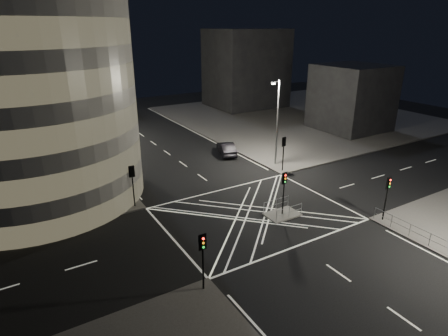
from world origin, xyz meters
TOP-DOWN VIEW (x-y plane):
  - ground at (0.00, 0.00)m, footprint 120.00×120.00m
  - sidewalk_far_right at (29.00, 27.00)m, footprint 42.00×42.00m
  - central_island at (2.00, -1.50)m, footprint 3.00×2.00m
  - building_right_far at (26.00, 40.00)m, footprint 14.00×12.00m
  - building_right_near at (30.00, 16.00)m, footprint 10.00×10.00m
  - building_far_end at (-4.00, 58.00)m, footprint 18.00×8.00m
  - tree_a at (-10.50, 9.00)m, footprint 4.32×4.32m
  - tree_b at (-10.50, 15.00)m, footprint 4.34×4.34m
  - tree_c at (-10.50, 21.00)m, footprint 3.93×3.93m
  - tree_d at (-10.50, 27.00)m, footprint 4.84×4.84m
  - tree_e at (-10.50, 33.00)m, footprint 4.22×4.22m
  - traffic_signal_fl at (-8.80, 6.80)m, footprint 0.55×0.22m
  - traffic_signal_nl at (-8.80, -6.80)m, footprint 0.55×0.22m
  - traffic_signal_fr at (8.80, 6.80)m, footprint 0.55×0.22m
  - traffic_signal_nr at (8.80, -6.80)m, footprint 0.55×0.22m
  - traffic_signal_island at (2.00, -1.50)m, footprint 0.55×0.22m
  - street_lamp_left_near at (-9.44, 12.00)m, footprint 1.25×0.25m
  - street_lamp_left_far at (-9.44, 30.00)m, footprint 1.25×0.25m
  - street_lamp_right_far at (9.44, 9.00)m, footprint 1.25×0.25m
  - railing_near_right at (8.30, -12.15)m, footprint 0.06×11.70m
  - railing_island_south at (2.00, -2.40)m, footprint 2.80×0.06m
  - railing_island_north at (2.00, -0.60)m, footprint 2.80×0.06m
  - sedan at (6.41, 15.32)m, footprint 3.29×5.33m

SIDE VIEW (x-z plane):
  - ground at x=0.00m, z-range 0.00..0.00m
  - sidewalk_far_right at x=29.00m, z-range 0.00..0.15m
  - central_island at x=2.00m, z-range 0.00..0.15m
  - railing_near_right at x=8.30m, z-range 0.15..1.25m
  - railing_island_south at x=2.00m, z-range 0.15..1.25m
  - railing_island_north at x=2.00m, z-range 0.15..1.25m
  - sedan at x=6.41m, z-range 0.00..1.66m
  - traffic_signal_fl at x=-8.80m, z-range 0.91..4.91m
  - traffic_signal_nl at x=-8.80m, z-range 0.91..4.91m
  - traffic_signal_fr at x=8.80m, z-range 0.91..4.91m
  - traffic_signal_nr at x=8.80m, z-range 0.91..4.91m
  - traffic_signal_island at x=2.00m, z-range 0.91..4.91m
  - tree_c at x=-10.50m, z-range 1.21..7.87m
  - tree_a at x=-10.50m, z-range 1.22..8.35m
  - tree_e at x=-10.50m, z-range 1.28..8.41m
  - building_right_near at x=30.00m, z-range 0.15..10.15m
  - tree_b at x=-10.50m, z-range 1.43..9.00m
  - tree_d at x=-10.50m, z-range 1.30..9.17m
  - street_lamp_left_near at x=-9.44m, z-range 0.54..10.54m
  - street_lamp_left_far at x=-9.44m, z-range 0.54..10.54m
  - street_lamp_right_far at x=9.44m, z-range 0.54..10.54m
  - building_right_far at x=26.00m, z-range 0.15..15.15m
  - building_far_end at x=-4.00m, z-range 0.00..18.00m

